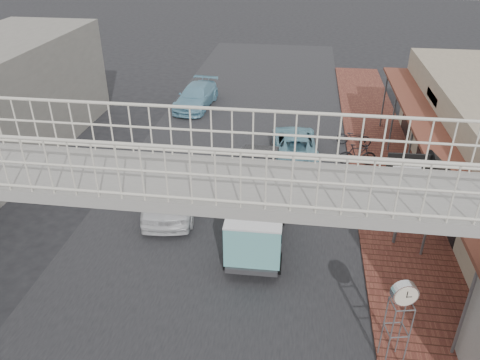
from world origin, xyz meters
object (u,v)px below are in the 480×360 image
(street_clock, at_px, (404,297))
(dark_sedan, at_px, (257,174))
(angkot_curb, at_px, (295,143))
(arrow_sign, at_px, (436,171))
(motorcycle_far, at_px, (357,155))
(white_hatchback, at_px, (172,188))
(angkot_far, at_px, (196,96))
(motorcycle_near, at_px, (354,137))
(angkot_van, at_px, (257,216))

(street_clock, bearing_deg, dark_sedan, 105.67)
(angkot_curb, relative_size, street_clock, 1.72)
(dark_sedan, bearing_deg, arrow_sign, -27.43)
(motorcycle_far, height_order, arrow_sign, arrow_sign)
(white_hatchback, xyz_separation_m, dark_sedan, (3.06, 1.67, -0.07))
(dark_sedan, distance_m, arrow_sign, 6.96)
(angkot_far, bearing_deg, angkot_curb, -38.56)
(arrow_sign, bearing_deg, motorcycle_near, 100.33)
(white_hatchback, distance_m, angkot_curb, 6.83)
(motorcycle_near, bearing_deg, motorcycle_far, -171.01)
(white_hatchback, relative_size, arrow_sign, 1.33)
(angkot_van, height_order, arrow_sign, arrow_sign)
(dark_sedan, height_order, street_clock, street_clock)
(white_hatchback, relative_size, motorcycle_near, 2.81)
(white_hatchback, bearing_deg, angkot_van, -38.82)
(motorcycle_near, bearing_deg, angkot_van, 164.82)
(dark_sedan, bearing_deg, angkot_van, -83.90)
(angkot_van, distance_m, motorcycle_far, 7.47)
(white_hatchback, bearing_deg, motorcycle_far, 22.82)
(angkot_far, height_order, arrow_sign, arrow_sign)
(angkot_curb, bearing_deg, arrow_sign, 119.15)
(angkot_van, distance_m, arrow_sign, 5.76)
(motorcycle_far, distance_m, street_clock, 10.82)
(angkot_far, xyz_separation_m, arrow_sign, (10.41, -12.20, 2.26))
(dark_sedan, height_order, arrow_sign, arrow_sign)
(white_hatchback, distance_m, street_clock, 9.77)
(motorcycle_far, bearing_deg, dark_sedan, 118.03)
(angkot_van, bearing_deg, white_hatchback, 148.14)
(motorcycle_far, xyz_separation_m, street_clock, (0.00, -10.70, 1.58))
(dark_sedan, relative_size, street_clock, 1.74)
(street_clock, bearing_deg, angkot_van, 119.55)
(white_hatchback, height_order, angkot_far, white_hatchback)
(angkot_curb, distance_m, motorcycle_far, 2.92)
(dark_sedan, height_order, angkot_van, angkot_van)
(street_clock, distance_m, arrow_sign, 5.33)
(white_hatchback, relative_size, angkot_curb, 1.07)
(dark_sedan, relative_size, motorcycle_near, 2.65)
(street_clock, bearing_deg, arrow_sign, 59.73)
(angkot_curb, xyz_separation_m, motorcycle_far, (2.80, -0.83, -0.00))
(angkot_far, bearing_deg, street_clock, -57.94)
(motorcycle_near, bearing_deg, white_hatchback, 140.29)
(white_hatchback, bearing_deg, street_clock, -49.18)
(white_hatchback, xyz_separation_m, angkot_curb, (4.47, 5.16, -0.19))
(dark_sedan, xyz_separation_m, motorcycle_near, (4.20, 4.71, -0.18))
(arrow_sign, bearing_deg, white_hatchback, 169.53)
(motorcycle_near, bearing_deg, arrow_sign, -158.88)
(angkot_far, bearing_deg, motorcycle_far, -31.56)
(dark_sedan, xyz_separation_m, angkot_curb, (1.40, 3.49, -0.12))
(white_hatchback, height_order, arrow_sign, arrow_sign)
(dark_sedan, xyz_separation_m, angkot_far, (-4.54, 9.17, -0.08))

